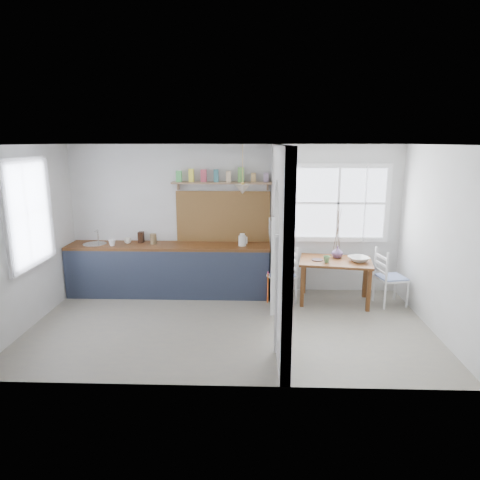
{
  "coord_description": "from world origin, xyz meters",
  "views": [
    {
      "loc": [
        0.34,
        -5.84,
        2.64
      ],
      "look_at": [
        0.13,
        0.46,
        1.18
      ],
      "focal_mm": 32.0,
      "sensor_mm": 36.0,
      "label": 1
    }
  ],
  "objects_px": {
    "dining_table": "(335,281)",
    "vase": "(337,252)",
    "chair_left": "(280,274)",
    "chair_right": "(391,277)",
    "kettle": "(242,240)"
  },
  "relations": [
    {
      "from": "dining_table",
      "to": "kettle",
      "type": "bearing_deg",
      "value": -179.97
    },
    {
      "from": "chair_left",
      "to": "chair_right",
      "type": "height_order",
      "value": "chair_left"
    },
    {
      "from": "dining_table",
      "to": "chair_right",
      "type": "distance_m",
      "value": 0.91
    },
    {
      "from": "kettle",
      "to": "chair_left",
      "type": "bearing_deg",
      "value": -38.58
    },
    {
      "from": "dining_table",
      "to": "chair_right",
      "type": "xyz_separation_m",
      "value": [
        0.9,
        -0.08,
        0.11
      ]
    },
    {
      "from": "dining_table",
      "to": "vase",
      "type": "distance_m",
      "value": 0.49
    },
    {
      "from": "chair_left",
      "to": "dining_table",
      "type": "bearing_deg",
      "value": 69.19
    },
    {
      "from": "dining_table",
      "to": "vase",
      "type": "height_order",
      "value": "vase"
    },
    {
      "from": "chair_left",
      "to": "vase",
      "type": "height_order",
      "value": "chair_left"
    },
    {
      "from": "chair_right",
      "to": "kettle",
      "type": "relative_size",
      "value": 4.51
    },
    {
      "from": "dining_table",
      "to": "vase",
      "type": "relative_size",
      "value": 5.88
    },
    {
      "from": "dining_table",
      "to": "chair_left",
      "type": "bearing_deg",
      "value": -170.33
    },
    {
      "from": "chair_left",
      "to": "vase",
      "type": "bearing_deg",
      "value": 78.7
    },
    {
      "from": "chair_left",
      "to": "kettle",
      "type": "bearing_deg",
      "value": -133.12
    },
    {
      "from": "chair_right",
      "to": "kettle",
      "type": "bearing_deg",
      "value": 70.96
    }
  ]
}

